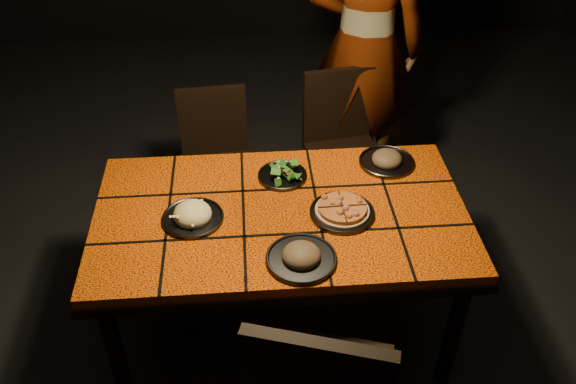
{
  "coord_description": "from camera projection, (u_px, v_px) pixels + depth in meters",
  "views": [
    {
      "loc": [
        -0.13,
        -2.0,
        2.44
      ],
      "look_at": [
        0.03,
        0.04,
        0.82
      ],
      "focal_mm": 38.0,
      "sensor_mm": 36.0,
      "label": 1
    }
  ],
  "objects": [
    {
      "name": "diner",
      "position": [
        364.0,
        47.0,
        3.44
      ],
      "size": [
        0.79,
        0.64,
        1.89
      ],
      "primitive_type": "imported",
      "rotation": [
        0.0,
        0.0,
        2.83
      ],
      "color": "brown",
      "rests_on": "ground"
    },
    {
      "name": "plate_pasta",
      "position": [
        193.0,
        215.0,
        2.56
      ],
      "size": [
        0.26,
        0.26,
        0.09
      ],
      "color": "#3A3B40",
      "rests_on": "dining_table"
    },
    {
      "name": "room_shell",
      "position": [
        279.0,
        49.0,
        2.15
      ],
      "size": [
        6.04,
        7.04,
        3.08
      ],
      "color": "black",
      "rests_on": "ground"
    },
    {
      "name": "plate_pizza",
      "position": [
        342.0,
        211.0,
        2.59
      ],
      "size": [
        0.28,
        0.28,
        0.04
      ],
      "color": "#3A3B40",
      "rests_on": "dining_table"
    },
    {
      "name": "plate_mushroom_b",
      "position": [
        387.0,
        159.0,
        2.88
      ],
      "size": [
        0.26,
        0.26,
        0.09
      ],
      "color": "#3A3B40",
      "rests_on": "dining_table"
    },
    {
      "name": "chair_far_left",
      "position": [
        216.0,
        152.0,
        3.43
      ],
      "size": [
        0.41,
        0.41,
        0.84
      ],
      "rotation": [
        0.0,
        0.0,
        0.08
      ],
      "color": "black",
      "rests_on": "ground"
    },
    {
      "name": "plate_mushroom_a",
      "position": [
        301.0,
        256.0,
        2.37
      ],
      "size": [
        0.28,
        0.28,
        0.09
      ],
      "color": "#3A3B40",
      "rests_on": "dining_table"
    },
    {
      "name": "dining_table",
      "position": [
        281.0,
        225.0,
        2.67
      ],
      "size": [
        1.62,
        0.92,
        0.75
      ],
      "color": "#FB5707",
      "rests_on": "ground"
    },
    {
      "name": "chair_far_right",
      "position": [
        341.0,
        138.0,
        3.49
      ],
      "size": [
        0.46,
        0.46,
        0.9
      ],
      "rotation": [
        0.0,
        0.0,
        0.15
      ],
      "color": "black",
      "rests_on": "ground"
    },
    {
      "name": "plate_salad",
      "position": [
        282.0,
        173.0,
        2.79
      ],
      "size": [
        0.23,
        0.23,
        0.07
      ],
      "color": "#3A3B40",
      "rests_on": "dining_table"
    }
  ]
}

